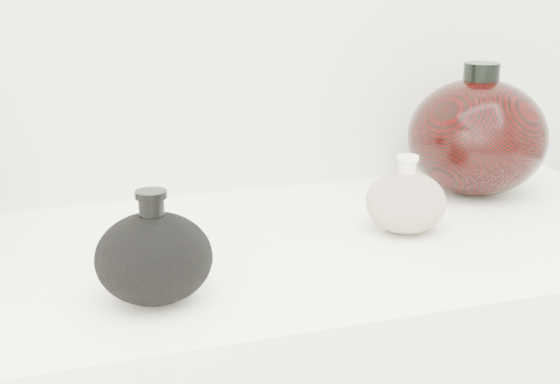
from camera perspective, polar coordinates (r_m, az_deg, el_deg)
name	(u,v)px	position (r m, az deg, el deg)	size (l,w,h in m)	color
black_gourd_vase	(154,257)	(0.83, -9.21, -4.72)	(0.13, 0.13, 0.12)	black
cream_gourd_vase	(406,201)	(1.05, 9.17, -0.68)	(0.13, 0.13, 0.10)	beige
right_round_pot	(477,136)	(1.24, 14.21, 3.97)	(0.27, 0.27, 0.20)	black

